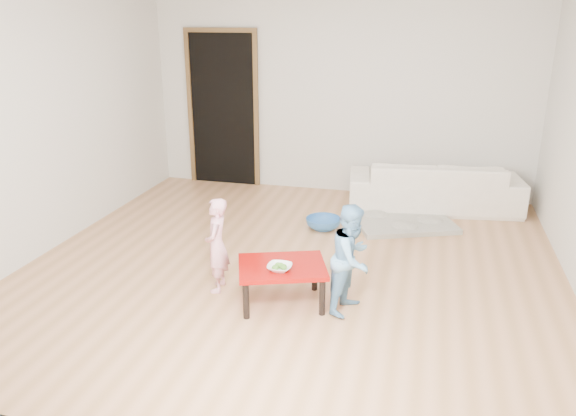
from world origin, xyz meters
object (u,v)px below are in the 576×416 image
at_px(bowl, 280,268).
at_px(basin, 323,223).
at_px(child_blue, 352,259).
at_px(red_table, 282,284).
at_px(sofa, 434,185).
at_px(child_pink, 217,245).

relative_size(bowl, basin, 0.49).
bearing_deg(child_blue, red_table, 112.06).
bearing_deg(basin, sofa, 41.21).
height_order(sofa, basin, sofa).
distance_m(sofa, red_table, 3.04).
distance_m(red_table, basin, 1.77).
xyz_separation_m(sofa, child_pink, (-1.79, -2.69, 0.12)).
xyz_separation_m(child_blue, basin, (-0.56, 1.73, -0.39)).
height_order(bowl, child_blue, child_blue).
bearing_deg(child_pink, basin, 150.06).
bearing_deg(child_blue, bowl, 122.65).
height_order(sofa, child_pink, child_pink).
relative_size(sofa, bowl, 10.48).
bearing_deg(bowl, child_pink, 160.84).
distance_m(red_table, bowl, 0.23).
xyz_separation_m(sofa, bowl, (-1.17, -2.90, 0.08)).
relative_size(child_pink, child_blue, 0.93).
bearing_deg(sofa, basin, 33.39).
distance_m(bowl, basin, 1.90).
height_order(red_table, child_pink, child_pink).
xyz_separation_m(sofa, basin, (-1.17, -1.03, -0.24)).
relative_size(sofa, basin, 5.18).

